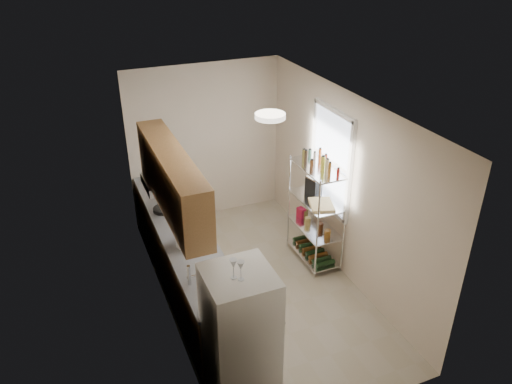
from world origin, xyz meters
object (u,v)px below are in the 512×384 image
refrigerator (240,338)px  espresso_machine (314,185)px  frying_pan_large (163,209)px  cutting_board (322,205)px  rice_cooker (187,237)px

refrigerator → espresso_machine: size_ratio=6.33×
frying_pan_large → espresso_machine: (2.08, -0.52, 0.21)m
cutting_board → espresso_machine: size_ratio=1.60×
refrigerator → cutting_board: size_ratio=3.97×
rice_cooker → frying_pan_large: 0.95m
frying_pan_large → cutting_board: size_ratio=0.70×
refrigerator → frying_pan_large: bearing=93.4°
refrigerator → frying_pan_large: refrigerator is taller
frying_pan_large → cutting_board: bearing=-26.3°
refrigerator → rice_cooker: bearing=92.5°
cutting_board → espresso_machine: (0.07, 0.37, 0.11)m
rice_cooker → frying_pan_large: size_ratio=1.01×
frying_pan_large → cutting_board: (2.01, -0.88, 0.10)m
rice_cooker → refrigerator: bearing=-87.5°
refrigerator → rice_cooker: (-0.07, 1.64, 0.22)m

